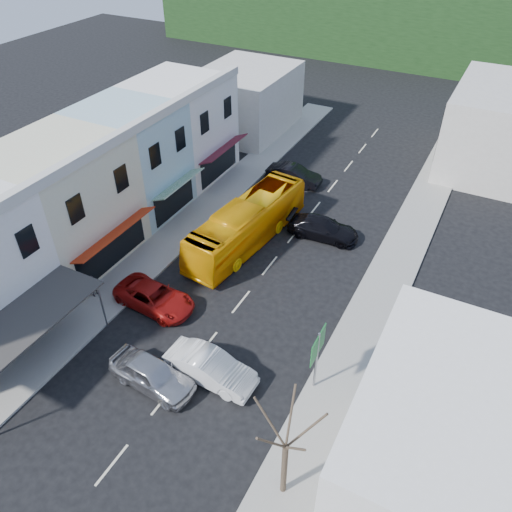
{
  "coord_description": "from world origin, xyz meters",
  "views": [
    {
      "loc": [
        11.21,
        -15.53,
        21.12
      ],
      "look_at": [
        0.0,
        6.0,
        2.2
      ],
      "focal_mm": 35.0,
      "sensor_mm": 36.0,
      "label": 1
    }
  ],
  "objects": [
    {
      "name": "ground",
      "position": [
        0.0,
        0.0,
        0.0
      ],
      "size": [
        120.0,
        120.0,
        0.0
      ],
      "primitive_type": "plane",
      "color": "black",
      "rests_on": "ground"
    },
    {
      "name": "sidewalk_left",
      "position": [
        -7.5,
        10.0,
        0.07
      ],
      "size": [
        3.0,
        52.0,
        0.15
      ],
      "primitive_type": "cube",
      "color": "gray",
      "rests_on": "ground"
    },
    {
      "name": "sidewalk_right",
      "position": [
        7.5,
        10.0,
        0.07
      ],
      "size": [
        3.0,
        52.0,
        0.15
      ],
      "primitive_type": "cube",
      "color": "gray",
      "rests_on": "ground"
    },
    {
      "name": "shopfront_row",
      "position": [
        -12.49,
        5.0,
        4.0
      ],
      "size": [
        8.25,
        30.0,
        8.0
      ],
      "color": "silver",
      "rests_on": "ground"
    },
    {
      "name": "right_building",
      "position": [
        13.5,
        -4.0,
        4.0
      ],
      "size": [
        8.0,
        9.0,
        8.0
      ],
      "primitive_type": "cube",
      "color": "silver",
      "rests_on": "ground"
    },
    {
      "name": "distant_block_left",
      "position": [
        -12.0,
        27.0,
        3.0
      ],
      "size": [
        8.0,
        10.0,
        6.0
      ],
      "primitive_type": "cube",
      "color": "#B7B2A8",
      "rests_on": "ground"
    },
    {
      "name": "distant_block_right",
      "position": [
        11.0,
        30.0,
        3.5
      ],
      "size": [
        8.0,
        12.0,
        7.0
      ],
      "primitive_type": "cube",
      "color": "#B7B2A8",
      "rests_on": "ground"
    },
    {
      "name": "bus",
      "position": [
        -2.6,
        9.68,
        1.55
      ],
      "size": [
        3.76,
        11.8,
        3.1
      ],
      "primitive_type": "imported",
      "rotation": [
        0.0,
        0.0,
        -0.11
      ],
      "color": "#F4A406",
      "rests_on": "ground"
    },
    {
      "name": "car_silver",
      "position": [
        -1.0,
        -3.52,
        0.7
      ],
      "size": [
        4.53,
        2.16,
        1.4
      ],
      "primitive_type": "imported",
      "rotation": [
        0.0,
        0.0,
        1.49
      ],
      "color": "#ABABB0",
      "rests_on": "ground"
    },
    {
      "name": "car_white",
      "position": [
        1.41,
        -1.82,
        0.7
      ],
      "size": [
        4.44,
        1.91,
        1.4
      ],
      "primitive_type": "imported",
      "rotation": [
        0.0,
        0.0,
        1.55
      ],
      "color": "silver",
      "rests_on": "ground"
    },
    {
      "name": "car_red",
      "position": [
        -4.44,
        1.28,
        0.7
      ],
      "size": [
        4.73,
        2.25,
        1.4
      ],
      "primitive_type": "imported",
      "rotation": [
        0.0,
        0.0,
        1.49
      ],
      "color": "#9A110E",
      "rests_on": "ground"
    },
    {
      "name": "car_black_near",
      "position": [
        1.9,
        12.75,
        0.7
      ],
      "size": [
        4.63,
        2.18,
        1.4
      ],
      "primitive_type": "imported",
      "rotation": [
        0.0,
        0.0,
        1.65
      ],
      "color": "black",
      "rests_on": "ground"
    },
    {
      "name": "car_black_far",
      "position": [
        -3.16,
        18.92,
        0.7
      ],
      "size": [
        4.45,
        1.93,
        1.4
      ],
      "primitive_type": "imported",
      "rotation": [
        0.0,
        0.0,
        1.6
      ],
      "color": "black",
      "rests_on": "ground"
    },
    {
      "name": "pedestrian_left",
      "position": [
        -8.24,
        0.25,
        1.0
      ],
      "size": [
        0.41,
        0.6,
        1.7
      ],
      "primitive_type": "imported",
      "rotation": [
        0.0,
        0.0,
        1.58
      ],
      "color": "black",
      "rests_on": "sidewalk_left"
    },
    {
      "name": "direction_sign",
      "position": [
        6.4,
        0.12,
        1.99
      ],
      "size": [
        0.23,
        1.79,
        3.97
      ],
      "primitive_type": null,
      "rotation": [
        0.0,
        0.0,
        0.01
      ],
      "color": "#156126",
      "rests_on": "ground"
    },
    {
      "name": "street_tree",
      "position": [
        7.3,
        -5.54,
        3.41
      ],
      "size": [
        3.24,
        3.24,
        6.81
      ],
      "primitive_type": null,
      "rotation": [
        0.0,
        0.0,
        0.27
      ],
      "color": "#342A20",
      "rests_on": "ground"
    },
    {
      "name": "traffic_signal",
      "position": [
        6.6,
        28.07,
        2.43
      ],
      "size": [
        1.04,
        1.25,
        4.86
      ],
      "primitive_type": null,
      "rotation": [
        0.0,
        0.0,
        2.84
      ],
      "color": "black",
      "rests_on": "ground"
    }
  ]
}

